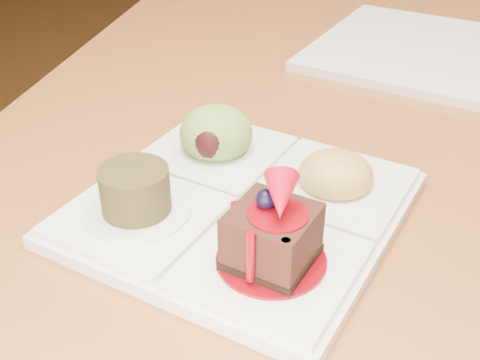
# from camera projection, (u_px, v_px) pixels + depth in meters

# --- Properties ---
(dining_table) EXTENTS (1.00, 1.80, 0.75)m
(dining_table) POSITION_uv_depth(u_px,v_px,m) (434.00, 103.00, 0.86)
(dining_table) COLOR #995327
(dining_table) RESTS_ON ground
(sampler_plate) EXTENTS (0.31, 0.31, 0.10)m
(sampler_plate) POSITION_uv_depth(u_px,v_px,m) (240.00, 193.00, 0.51)
(sampler_plate) COLOR silver
(sampler_plate) RESTS_ON dining_table
(second_plate) EXTENTS (0.36, 0.36, 0.01)m
(second_plate) POSITION_uv_depth(u_px,v_px,m) (427.00, 52.00, 0.83)
(second_plate) COLOR silver
(second_plate) RESTS_ON dining_table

